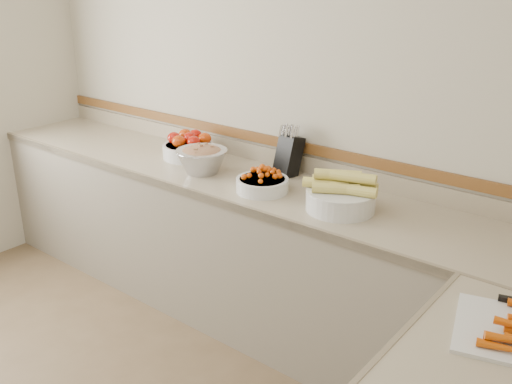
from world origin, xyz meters
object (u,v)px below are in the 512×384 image
Objects in this scene: tomato_bowl at (189,147)px; corn_bowl at (341,195)px; knife_block at (289,154)px; rhubarb_bowl at (202,158)px; cherry_tomato_bowl at (263,182)px.

corn_bowl is at bearing -6.91° from tomato_bowl.
tomato_bowl is at bearing -169.15° from knife_block.
rhubarb_bowl is (-0.41, -0.30, -0.03)m from knife_block.
knife_block is 0.33m from cherry_tomato_bowl.
knife_block is at bearing 10.85° from tomato_bowl.
tomato_bowl is 1.09× the size of rhubarb_bowl.
cherry_tomato_bowl is (0.05, -0.31, -0.07)m from knife_block.
tomato_bowl is at bearing 149.07° from rhubarb_bowl.
corn_bowl is 1.26× the size of rhubarb_bowl.
tomato_bowl reaches higher than cherry_tomato_bowl.
cherry_tomato_bowl is 0.74× the size of corn_bowl.
knife_block reaches higher than tomato_bowl.
knife_block reaches higher than rhubarb_bowl.
cherry_tomato_bowl is 0.46m from corn_bowl.
rhubarb_bowl is at bearing -30.93° from tomato_bowl.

